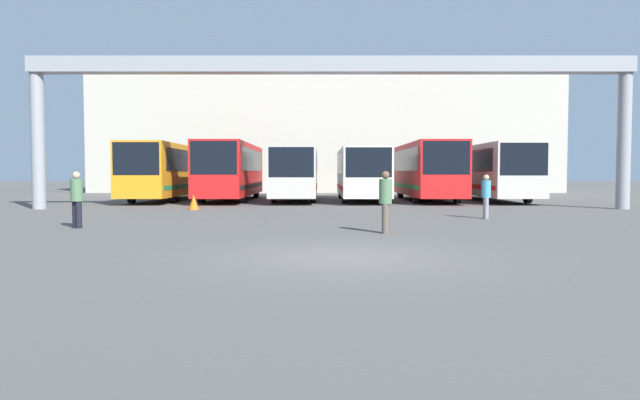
# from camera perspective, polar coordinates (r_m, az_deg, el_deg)

# --- Properties ---
(ground_plane) EXTENTS (200.00, 200.00, 0.00)m
(ground_plane) POSITION_cam_1_polar(r_m,az_deg,el_deg) (11.33, 2.72, -5.67)
(ground_plane) COLOR #514F4C
(building_backdrop) EXTENTS (39.49, 12.00, 10.93)m
(building_backdrop) POSITION_cam_1_polar(r_m,az_deg,el_deg) (52.81, 0.74, 6.88)
(building_backdrop) COLOR #B7B2A3
(building_backdrop) RESTS_ON ground
(overhead_gantry) EXTENTS (27.22, 0.80, 6.86)m
(overhead_gantry) POSITION_cam_1_polar(r_m,az_deg,el_deg) (26.26, 1.30, 11.68)
(overhead_gantry) COLOR gray
(overhead_gantry) RESTS_ON ground
(bus_slot_0) EXTENTS (2.56, 12.03, 3.28)m
(bus_slot_0) POSITION_cam_1_polar(r_m,az_deg,el_deg) (35.52, -14.75, 3.03)
(bus_slot_0) COLOR orange
(bus_slot_0) RESTS_ON ground
(bus_slot_1) EXTENTS (2.56, 11.44, 3.34)m
(bus_slot_1) POSITION_cam_1_polar(r_m,az_deg,el_deg) (34.44, -8.65, 3.15)
(bus_slot_1) COLOR red
(bus_slot_1) RESTS_ON ground
(bus_slot_2) EXTENTS (2.49, 12.42, 3.03)m
(bus_slot_2) POSITION_cam_1_polar(r_m,az_deg,el_deg) (34.55, -2.18, 2.90)
(bus_slot_2) COLOR beige
(bus_slot_2) RESTS_ON ground
(bus_slot_3) EXTENTS (2.54, 10.39, 3.02)m
(bus_slot_3) POSITION_cam_1_polar(r_m,az_deg,el_deg) (33.59, 4.34, 2.89)
(bus_slot_3) COLOR silver
(bus_slot_3) RESTS_ON ground
(bus_slot_4) EXTENTS (2.58, 10.63, 3.34)m
(bus_slot_4) POSITION_cam_1_polar(r_m,az_deg,el_deg) (34.21, 10.80, 3.14)
(bus_slot_4) COLOR red
(bus_slot_4) RESTS_ON ground
(bus_slot_5) EXTENTS (2.63, 11.55, 3.25)m
(bus_slot_5) POSITION_cam_1_polar(r_m,az_deg,el_deg) (35.56, 16.79, 2.97)
(bus_slot_5) COLOR beige
(bus_slot_5) RESTS_ON ground
(pedestrian_far_center) EXTENTS (0.33, 0.33, 1.59)m
(pedestrian_far_center) POSITION_cam_1_polar(r_m,az_deg,el_deg) (21.40, 16.47, 0.45)
(pedestrian_far_center) COLOR gray
(pedestrian_far_center) RESTS_ON ground
(pedestrian_near_center) EXTENTS (0.35, 0.35, 1.71)m
(pedestrian_near_center) POSITION_cam_1_polar(r_m,az_deg,el_deg) (15.69, 6.75, -0.03)
(pedestrian_near_center) COLOR brown
(pedestrian_near_center) RESTS_ON ground
(pedestrian_near_right) EXTENTS (0.35, 0.35, 1.69)m
(pedestrian_near_right) POSITION_cam_1_polar(r_m,az_deg,el_deg) (18.51, -22.95, 0.18)
(pedestrian_near_right) COLOR black
(pedestrian_near_right) RESTS_ON ground
(traffic_cone) EXTENTS (0.46, 0.46, 0.69)m
(traffic_cone) POSITION_cam_1_polar(r_m,az_deg,el_deg) (26.13, -12.31, -0.20)
(traffic_cone) COLOR orange
(traffic_cone) RESTS_ON ground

